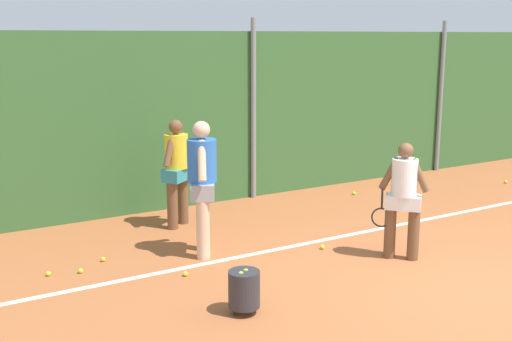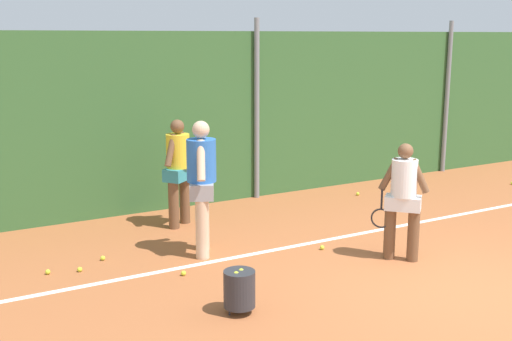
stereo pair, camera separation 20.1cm
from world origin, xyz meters
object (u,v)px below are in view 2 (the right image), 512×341
(tennis_ball_3, at_px, (512,183))
(ball_hopper, at_px, (239,289))
(tennis_ball_5, at_px, (358,194))
(player_foreground_near, at_px, (403,196))
(player_backcourt_far, at_px, (178,167))
(tennis_ball_1, at_px, (80,269))
(tennis_ball_6, at_px, (48,272))
(player_midcourt, at_px, (202,180))
(tennis_ball_0, at_px, (183,273))
(tennis_ball_7, at_px, (322,247))
(tennis_ball_4, at_px, (103,258))

(tennis_ball_3, bearing_deg, ball_hopper, -161.01)
(ball_hopper, bearing_deg, tennis_ball_5, 38.43)
(player_foreground_near, distance_m, player_backcourt_far, 3.66)
(tennis_ball_1, bearing_deg, player_foreground_near, -23.16)
(tennis_ball_1, relative_size, tennis_ball_6, 1.00)
(player_midcourt, height_order, tennis_ball_0, player_midcourt)
(tennis_ball_1, xyz_separation_m, tennis_ball_7, (3.32, -0.85, 0.00))
(player_midcourt, distance_m, tennis_ball_6, 2.38)
(tennis_ball_4, distance_m, tennis_ball_5, 5.52)
(tennis_ball_4, bearing_deg, ball_hopper, -70.57)
(player_foreground_near, height_order, player_midcourt, player_midcourt)
(tennis_ball_1, bearing_deg, tennis_ball_6, 163.44)
(player_midcourt, xyz_separation_m, tennis_ball_0, (-0.58, -0.66, -1.05))
(tennis_ball_0, distance_m, tennis_ball_4, 1.32)
(player_foreground_near, xyz_separation_m, ball_hopper, (-2.78, -0.44, -0.63))
(ball_hopper, height_order, tennis_ball_5, ball_hopper)
(tennis_ball_0, bearing_deg, ball_hopper, -85.53)
(tennis_ball_3, distance_m, tennis_ball_6, 9.60)
(player_foreground_near, distance_m, tennis_ball_7, 1.43)
(player_midcourt, relative_size, ball_hopper, 3.75)
(ball_hopper, relative_size, tennis_ball_6, 7.78)
(tennis_ball_3, relative_size, tennis_ball_4, 1.00)
(ball_hopper, relative_size, tennis_ball_4, 7.78)
(player_backcourt_far, relative_size, ball_hopper, 3.43)
(tennis_ball_7, bearing_deg, tennis_ball_5, 42.82)
(player_foreground_near, height_order, tennis_ball_7, player_foreground_near)
(tennis_ball_0, bearing_deg, tennis_ball_3, 9.67)
(player_midcourt, height_order, tennis_ball_5, player_midcourt)
(player_backcourt_far, height_order, tennis_ball_3, player_backcourt_far)
(ball_hopper, distance_m, tennis_ball_1, 2.52)
(player_backcourt_far, height_order, ball_hopper, player_backcourt_far)
(ball_hopper, xyz_separation_m, tennis_ball_0, (-0.11, 1.36, -0.26))
(tennis_ball_1, relative_size, tennis_ball_3, 1.00)
(tennis_ball_0, distance_m, tennis_ball_5, 5.16)
(tennis_ball_6, bearing_deg, ball_hopper, -54.25)
(player_foreground_near, distance_m, tennis_ball_3, 5.72)
(player_foreground_near, height_order, tennis_ball_0, player_foreground_near)
(ball_hopper, bearing_deg, tennis_ball_4, 109.43)
(player_midcourt, distance_m, ball_hopper, 2.22)
(player_backcourt_far, relative_size, tennis_ball_0, 26.66)
(player_backcourt_far, distance_m, tennis_ball_3, 7.33)
(tennis_ball_3, bearing_deg, player_foreground_near, -156.06)
(player_foreground_near, relative_size, tennis_ball_4, 24.97)
(player_midcourt, bearing_deg, tennis_ball_0, 164.26)
(tennis_ball_7, bearing_deg, tennis_ball_3, 13.60)
(player_backcourt_far, bearing_deg, tennis_ball_3, 138.13)
(player_foreground_near, relative_size, tennis_ball_6, 24.97)
(player_backcourt_far, bearing_deg, ball_hopper, 42.14)
(player_backcourt_far, distance_m, ball_hopper, 3.61)
(tennis_ball_3, xyz_separation_m, tennis_ball_4, (-8.81, -0.29, 0.00))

